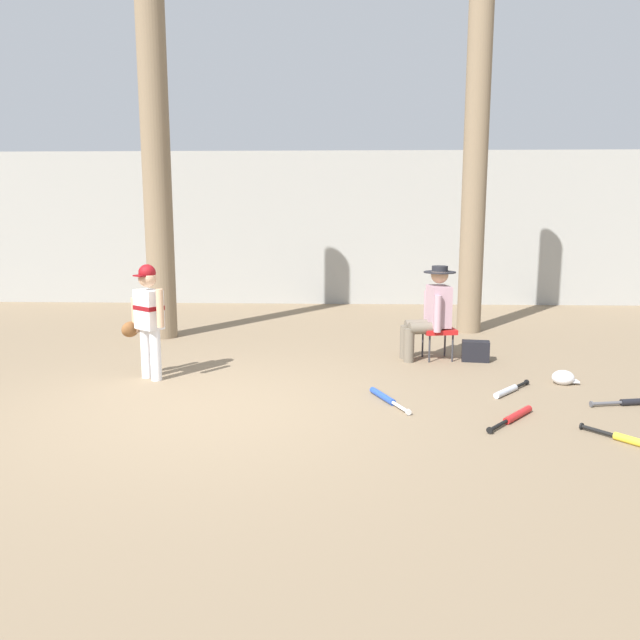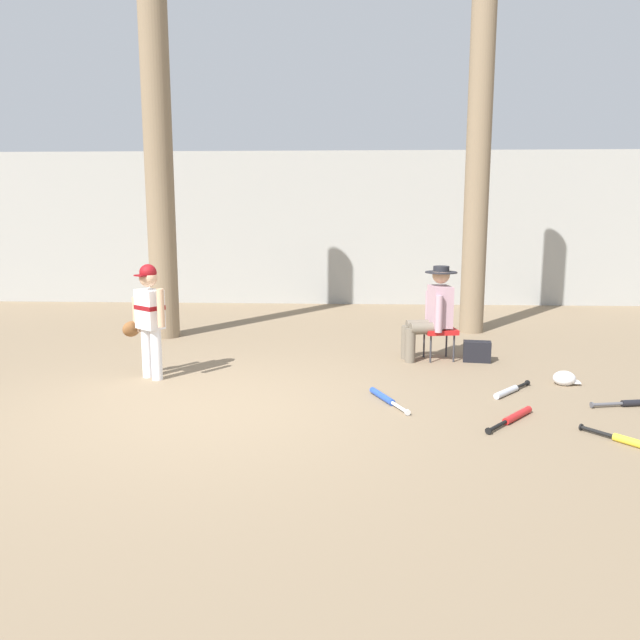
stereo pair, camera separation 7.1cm
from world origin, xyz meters
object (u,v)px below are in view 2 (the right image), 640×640
at_px(bat_blue_youth, 385,398).
at_px(batting_helmet_white, 565,378).
at_px(tree_behind_spectator, 477,177).
at_px(folding_stool, 439,332).
at_px(bat_red_barrel, 514,417).
at_px(young_ballplayer, 149,314).
at_px(bat_black_composite, 638,403).
at_px(tree_near_player, 159,166).
at_px(bat_yellow_trainer, 633,442).
at_px(bat_aluminum_silver, 509,391).
at_px(seated_spectator, 432,310).
at_px(handbag_beside_stool, 477,351).

relative_size(bat_blue_youth, batting_helmet_white, 2.67).
distance_m(tree_behind_spectator, batting_helmet_white, 3.83).
xyz_separation_m(folding_stool, bat_red_barrel, (0.38, -2.36, -0.33)).
height_order(young_ballplayer, bat_black_composite, young_ballplayer).
height_order(tree_near_player, bat_yellow_trainer, tree_near_player).
bearing_deg(bat_aluminum_silver, bat_blue_youth, -166.46).
bearing_deg(tree_behind_spectator, tree_near_player, -172.51).
height_order(seated_spectator, bat_blue_youth, seated_spectator).
bearing_deg(young_ballplayer, bat_aluminum_silver, -6.23).
bearing_deg(bat_black_composite, seated_spectator, 134.27).
relative_size(tree_behind_spectator, folding_stool, 11.35).
bearing_deg(batting_helmet_white, tree_near_player, 154.92).
height_order(young_ballplayer, bat_yellow_trainer, young_ballplayer).
bearing_deg(bat_blue_youth, bat_red_barrel, -24.81).
distance_m(tree_behind_spectator, handbag_beside_stool, 3.02).
xyz_separation_m(bat_aluminum_silver, bat_black_composite, (1.17, -0.35, 0.00)).
bearing_deg(batting_helmet_white, tree_behind_spectator, 98.79).
xyz_separation_m(bat_red_barrel, bat_yellow_trainer, (0.81, -0.60, 0.00)).
relative_size(young_ballplayer, seated_spectator, 1.09).
bearing_deg(tree_behind_spectator, folding_stool, -111.76).
height_order(tree_near_player, seated_spectator, tree_near_player).
xyz_separation_m(bat_red_barrel, bat_aluminum_silver, (0.15, 0.85, -0.00)).
height_order(young_ballplayer, bat_aluminum_silver, young_ballplayer).
height_order(tree_near_player, handbag_beside_stool, tree_near_player).
xyz_separation_m(young_ballplayer, folding_stool, (3.39, 1.08, -0.38)).
xyz_separation_m(folding_stool, batting_helmet_white, (1.23, -1.12, -0.29)).
distance_m(bat_aluminum_silver, batting_helmet_white, 0.80).
bearing_deg(bat_black_composite, bat_yellow_trainer, -115.25).
bearing_deg(bat_red_barrel, bat_blue_youth, 155.19).
height_order(handbag_beside_stool, bat_aluminum_silver, handbag_beside_stool).
bearing_deg(folding_stool, bat_aluminum_silver, -70.67).
relative_size(bat_blue_youth, bat_aluminum_silver, 1.31).
bearing_deg(seated_spectator, batting_helmet_white, -39.76).
height_order(folding_stool, seated_spectator, seated_spectator).
bearing_deg(bat_red_barrel, seated_spectator, 101.45).
bearing_deg(handbag_beside_stool, young_ballplayer, -165.53).
xyz_separation_m(bat_yellow_trainer, batting_helmet_white, (0.04, 1.84, 0.04)).
bearing_deg(bat_aluminum_silver, tree_near_player, 147.80).
bearing_deg(handbag_beside_stool, seated_spectator, 173.08).
bearing_deg(bat_yellow_trainer, tree_behind_spectator, 95.00).
xyz_separation_m(tree_near_player, bat_black_composite, (5.62, -3.15, -2.49)).
bearing_deg(seated_spectator, bat_red_barrel, -78.55).
xyz_separation_m(handbag_beside_stool, bat_aluminum_silver, (0.06, -1.43, -0.10)).
bearing_deg(handbag_beside_stool, bat_blue_youth, -125.61).
bearing_deg(bat_aluminum_silver, bat_yellow_trainer, -65.63).
bearing_deg(bat_yellow_trainer, batting_helmet_white, 88.70).
bearing_deg(folding_stool, tree_behind_spectator, 68.24).
bearing_deg(batting_helmet_white, bat_aluminum_silver, -150.62).
relative_size(bat_aluminum_silver, batting_helmet_white, 2.03).
height_order(handbag_beside_stool, bat_blue_youth, handbag_beside_stool).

